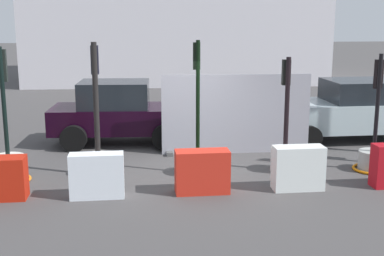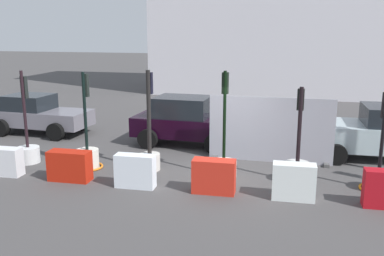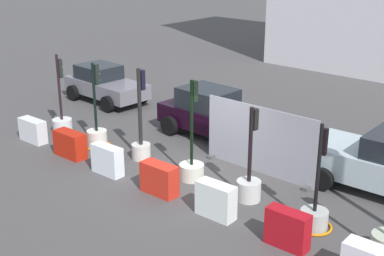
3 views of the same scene
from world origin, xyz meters
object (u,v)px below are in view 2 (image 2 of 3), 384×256
Objects in this scene: traffic_light_2 at (150,148)px; traffic_light_3 at (224,160)px; car_silver_hatchback at (383,132)px; car_black_sedan at (187,121)px; construction_barrier_2 at (135,171)px; traffic_light_5 at (379,175)px; construction_barrier_4 at (294,182)px; construction_barrier_0 at (3,161)px; construction_barrier_1 at (70,166)px; traffic_light_0 at (28,147)px; construction_barrier_3 at (214,176)px; traffic_light_1 at (87,154)px; traffic_light_4 at (297,163)px; car_grey_saloon at (38,114)px.

traffic_light_3 reaches higher than traffic_light_2.
car_black_sedan is at bearing 178.84° from car_silver_hatchback.
traffic_light_2 reaches higher than construction_barrier_2.
traffic_light_5 is 2.57× the size of construction_barrier_4.
construction_barrier_1 reaches higher than construction_barrier_0.
construction_barrier_4 is (4.00, 0.13, 0.01)m from construction_barrier_2.
construction_barrier_3 is (6.04, -1.14, -0.06)m from traffic_light_0.
traffic_light_0 is at bearing 162.65° from construction_barrier_2.
car_black_sedan reaches higher than construction_barrier_1.
traffic_light_5 reaches higher than construction_barrier_1.
construction_barrier_2 is (0.10, -1.46, -0.20)m from traffic_light_2.
construction_barrier_0 is at bearing -150.10° from traffic_light_1.
traffic_light_2 is at bearing 178.39° from traffic_light_5.
traffic_light_3 is 1.11× the size of traffic_light_5.
traffic_light_2 is 0.99× the size of traffic_light_3.
traffic_light_4 is 2.03m from traffic_light_5.
traffic_light_1 is at bearing 169.91° from construction_barrier_4.
traffic_light_4 is (4.18, -0.04, -0.12)m from traffic_light_2.
construction_barrier_4 reaches higher than construction_barrier_3.
traffic_light_1 reaches higher than car_silver_hatchback.
traffic_light_4 is at bearing 12.66° from construction_barrier_1.
traffic_light_5 reaches higher than car_silver_hatchback.
car_black_sedan is (0.24, 4.43, 0.41)m from construction_barrier_2.
traffic_light_1 is 0.96× the size of traffic_light_3.
traffic_light_4 is at bearing -131.94° from car_silver_hatchback.
traffic_light_1 is at bearing 92.17° from construction_barrier_1.
traffic_light_0 is 0.72× the size of car_grey_saloon.
traffic_light_0 is at bearing 169.27° from construction_barrier_3.
construction_barrier_3 is at bearing -15.17° from traffic_light_1.
traffic_light_4 reaches higher than construction_barrier_4.
traffic_light_5 is at bearing -3.89° from traffic_light_4.
traffic_light_0 is 2.46× the size of construction_barrier_1.
construction_barrier_2 is at bearing -17.35° from traffic_light_0.
car_black_sedan is (-5.86, 3.15, 0.46)m from traffic_light_5.
traffic_light_4 is 6.14m from construction_barrier_1.
traffic_light_2 reaches higher than traffic_light_1.
construction_barrier_4 is 0.26× the size of car_grey_saloon.
car_black_sedan reaches higher than construction_barrier_3.
construction_barrier_0 is 0.96× the size of construction_barrier_1.
construction_barrier_1 is at bearing -87.83° from traffic_light_1.
construction_barrier_4 is at bearing -48.87° from car_black_sedan.
traffic_light_3 is 2.73× the size of construction_barrier_3.
construction_barrier_1 is (2.07, -1.17, -0.08)m from traffic_light_0.
construction_barrier_3 is (2.16, -1.36, -0.21)m from traffic_light_2.
traffic_light_0 is 2.71× the size of construction_barrier_2.
traffic_light_0 is 8.07m from construction_barrier_4.
traffic_light_1 is 2.72× the size of construction_barrier_2.
traffic_light_0 reaches higher than car_grey_saloon.
construction_barrier_0 is (-2.01, -1.16, -0.04)m from traffic_light_1.
construction_barrier_2 is 7.95m from car_silver_hatchback.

